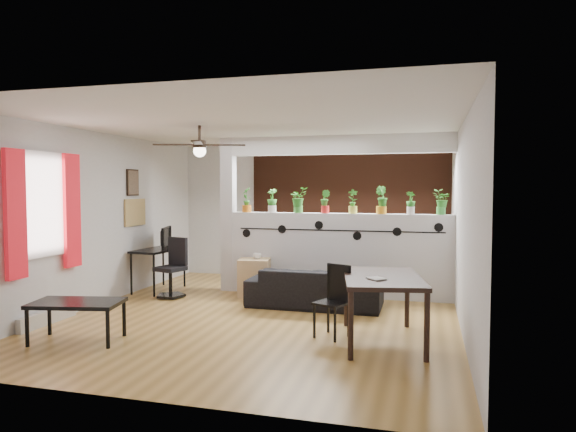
{
  "coord_description": "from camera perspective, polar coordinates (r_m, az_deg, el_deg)",
  "views": [
    {
      "loc": [
        2.17,
        -6.7,
        1.76
      ],
      "look_at": [
        0.19,
        0.6,
        1.35
      ],
      "focal_mm": 32.0,
      "sensor_mm": 36.0,
      "label": 1
    }
  ],
  "objects": [
    {
      "name": "monitor",
      "position": [
        9.17,
        -13.74,
        -2.82
      ],
      "size": [
        0.36,
        0.15,
        0.2
      ],
      "primitive_type": "imported",
      "rotation": [
        0.0,
        0.0,
        1.85
      ],
      "color": "black",
      "rests_on": "computer_desk"
    },
    {
      "name": "partition_wall",
      "position": [
        8.38,
        5.65,
        -4.32
      ],
      "size": [
        3.6,
        0.18,
        1.35
      ],
      "primitive_type": "cube",
      "color": "#BCBCC1",
      "rests_on": "ground"
    },
    {
      "name": "potted_plant_6",
      "position": [
        8.2,
        13.49,
        1.52
      ],
      "size": [
        0.21,
        0.19,
        0.36
      ],
      "color": "silver",
      "rests_on": "partition_wall"
    },
    {
      "name": "dining_table",
      "position": [
        5.98,
        10.43,
        -7.32
      ],
      "size": [
        1.09,
        1.52,
        0.76
      ],
      "color": "black",
      "rests_on": "ground"
    },
    {
      "name": "cup",
      "position": [
        8.36,
        -3.44,
        -4.46
      ],
      "size": [
        0.13,
        0.13,
        0.1
      ],
      "primitive_type": "imported",
      "rotation": [
        0.0,
        0.0,
        -0.05
      ],
      "color": "gray",
      "rests_on": "cube_shelf"
    },
    {
      "name": "pier_column",
      "position": [
        8.84,
        -6.63,
        0.14
      ],
      "size": [
        0.22,
        0.2,
        2.6
      ],
      "primitive_type": "cube",
      "color": "#BCBCC1",
      "rests_on": "ground"
    },
    {
      "name": "potted_plant_5",
      "position": [
        8.23,
        10.35,
        1.87
      ],
      "size": [
        0.29,
        0.28,
        0.44
      ],
      "color": "orange",
      "rests_on": "partition_wall"
    },
    {
      "name": "ceiling_header",
      "position": [
        8.34,
        5.72,
        7.87
      ],
      "size": [
        3.6,
        0.18,
        0.3
      ],
      "primitive_type": "cube",
      "color": "silver",
      "rests_on": "room_shell"
    },
    {
      "name": "framed_art",
      "position": [
        8.96,
        -16.86,
        3.58
      ],
      "size": [
        0.03,
        0.34,
        0.44
      ],
      "color": "#8C7259",
      "rests_on": "room_shell"
    },
    {
      "name": "vine_decal",
      "position": [
        8.24,
        5.56,
        -1.61
      ],
      "size": [
        3.31,
        0.01,
        0.3
      ],
      "color": "black",
      "rests_on": "partition_wall"
    },
    {
      "name": "potted_plant_0",
      "position": [
        8.71,
        -4.62,
        1.95
      ],
      "size": [
        0.2,
        0.24,
        0.44
      ],
      "color": "#C36817",
      "rests_on": "partition_wall"
    },
    {
      "name": "coffee_table",
      "position": [
        6.43,
        -22.41,
        -9.18
      ],
      "size": [
        1.09,
        0.74,
        0.46
      ],
      "color": "black",
      "rests_on": "ground"
    },
    {
      "name": "room_shell",
      "position": [
        7.05,
        -2.78,
        -0.61
      ],
      "size": [
        6.3,
        7.1,
        2.9
      ],
      "color": "olive",
      "rests_on": "ground"
    },
    {
      "name": "computer_desk",
      "position": [
        9.06,
        -14.18,
        -3.98
      ],
      "size": [
        0.61,
        1.04,
        0.72
      ],
      "color": "black",
      "rests_on": "ground"
    },
    {
      "name": "baseboard_heater",
      "position": [
        7.43,
        -25.15,
        -10.15
      ],
      "size": [
        0.08,
        1.0,
        0.18
      ],
      "primitive_type": "cube",
      "color": "beige",
      "rests_on": "ground"
    },
    {
      "name": "office_chair",
      "position": [
        8.5,
        -12.67,
        -6.04
      ],
      "size": [
        0.49,
        0.49,
        0.94
      ],
      "color": "black",
      "rests_on": "ground"
    },
    {
      "name": "potted_plant_1",
      "position": [
        8.57,
        -1.78,
        1.81
      ],
      "size": [
        0.22,
        0.18,
        0.4
      ],
      "color": "silver",
      "rests_on": "partition_wall"
    },
    {
      "name": "potted_plant_4",
      "position": [
        8.28,
        7.23,
        1.73
      ],
      "size": [
        0.21,
        0.17,
        0.39
      ],
      "color": "#D4D54B",
      "rests_on": "partition_wall"
    },
    {
      "name": "window_assembly",
      "position": [
        7.25,
        -25.51,
        0.85
      ],
      "size": [
        0.09,
        1.3,
        1.55
      ],
      "color": "white",
      "rests_on": "room_shell"
    },
    {
      "name": "book",
      "position": [
        5.68,
        9.17,
        -6.94
      ],
      "size": [
        0.25,
        0.25,
        0.02
      ],
      "primitive_type": "imported",
      "rotation": [
        0.0,
        0.0,
        0.69
      ],
      "color": "gray",
      "rests_on": "dining_table"
    },
    {
      "name": "potted_plant_2",
      "position": [
        8.45,
        1.15,
        1.87
      ],
      "size": [
        0.27,
        0.27,
        0.42
      ],
      "color": "#3C9034",
      "rests_on": "partition_wall"
    },
    {
      "name": "brick_panel",
      "position": [
        9.77,
        7.1,
        0.42
      ],
      "size": [
        3.9,
        0.05,
        2.6
      ],
      "primitive_type": "cube",
      "color": "brown",
      "rests_on": "ground"
    },
    {
      "name": "cube_shelf",
      "position": [
        8.43,
        -3.76,
        -6.82
      ],
      "size": [
        0.57,
        0.52,
        0.6
      ],
      "primitive_type": "cube",
      "rotation": [
        0.0,
        0.0,
        0.19
      ],
      "color": "tan",
      "rests_on": "ground"
    },
    {
      "name": "folding_chair",
      "position": [
        6.18,
        5.29,
        -8.63
      ],
      "size": [
        0.45,
        0.45,
        0.85
      ],
      "color": "black",
      "rests_on": "ground"
    },
    {
      "name": "ceiling_fan",
      "position": [
        7.07,
        -9.79,
        7.58
      ],
      "size": [
        1.19,
        1.19,
        0.43
      ],
      "color": "black",
      "rests_on": "room_shell"
    },
    {
      "name": "potted_plant_3",
      "position": [
        8.35,
        4.16,
        1.71
      ],
      "size": [
        0.22,
        0.19,
        0.38
      ],
      "color": "red",
      "rests_on": "partition_wall"
    },
    {
      "name": "sofa",
      "position": [
        7.68,
        2.97,
        -8.02
      ],
      "size": [
        1.88,
        0.74,
        0.55
      ],
      "primitive_type": "imported",
      "rotation": [
        0.0,
        0.0,
        3.14
      ],
      "color": "black",
      "rests_on": "ground"
    },
    {
      "name": "corkboard",
      "position": [
        9.01,
        -16.63,
        0.4
      ],
      "size": [
        0.03,
        0.6,
        0.45
      ],
      "primitive_type": "cube",
      "color": "#A1844D",
      "rests_on": "room_shell"
    },
    {
      "name": "potted_plant_7",
      "position": [
        8.2,
        16.64,
        1.6
      ],
      "size": [
        0.2,
        0.16,
        0.39
      ],
      "color": "#338C34",
      "rests_on": "partition_wall"
    }
  ]
}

